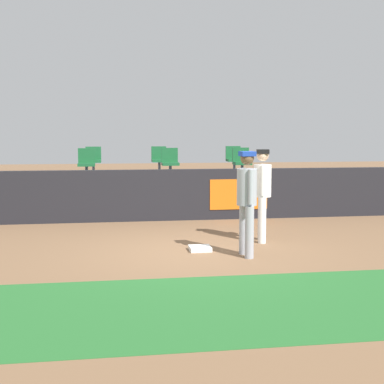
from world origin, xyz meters
name	(u,v)px	position (x,y,z in m)	size (l,w,h in m)	color
ground_plane	(198,252)	(0.00, 0.00, 0.00)	(60.00, 60.00, 0.00)	brown
grass_foreground_strip	(237,305)	(0.00, -3.17, 0.00)	(18.00, 2.80, 0.01)	#26662B
first_base	(200,248)	(0.06, 0.08, 0.04)	(0.40, 0.40, 0.08)	white
player_fielder_home	(263,189)	(1.45, 0.75, 1.08)	(0.45, 0.55, 1.87)	white
player_runner_visitor	(247,196)	(0.80, -0.49, 1.09)	(0.38, 0.53, 1.88)	#9EA3AD
field_wall	(174,195)	(0.01, 3.73, 0.64)	(18.00, 0.26, 1.29)	black
bleacher_platform	(164,191)	(0.00, 6.30, 0.47)	(18.00, 4.80, 0.95)	#59595E
seat_back_left	(93,159)	(-2.09, 6.97, 1.42)	(0.47, 0.44, 0.84)	#4C4C51
seat_front_center	(170,161)	(0.06, 5.17, 1.42)	(0.46, 0.44, 0.84)	#4C4C51
seat_back_center	(159,158)	(-0.08, 6.97, 1.42)	(0.46, 0.44, 0.84)	#4C4C51
seat_front_left	(87,162)	(-2.22, 5.17, 1.42)	(0.46, 0.44, 0.84)	#4C4C51
seat_back_right	(234,158)	(2.30, 6.97, 1.42)	(0.47, 0.44, 0.84)	#4C4C51
seat_front_right	(242,161)	(2.11, 5.17, 1.42)	(0.47, 0.44, 0.84)	#4C4C51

